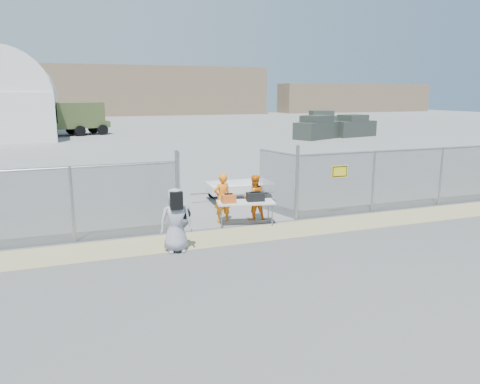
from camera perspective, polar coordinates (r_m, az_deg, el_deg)
name	(u,v)px	position (r m, az deg, el deg)	size (l,w,h in m)	color
ground	(265,244)	(13.24, 3.01, -6.36)	(160.00, 160.00, 0.00)	#474747
tarmac_inside	(115,131)	(53.93, -14.97, 7.19)	(160.00, 80.00, 0.01)	gray
dirt_strip	(251,234)	(14.12, 1.41, -5.14)	(44.00, 1.60, 0.01)	tan
distant_hills	(122,91)	(90.09, -14.16, 11.88)	(140.00, 6.00, 9.00)	#7F684F
chain_link_fence	(240,192)	(14.75, 0.00, 0.00)	(40.00, 0.20, 2.20)	gray
quonset_hangar	(10,94)	(51.78, -26.26, 10.62)	(9.00, 18.00, 8.00)	white
folding_table	(246,213)	(15.00, 0.69, -2.60)	(1.82, 0.76, 0.77)	silver
orange_bag	(229,199)	(14.70, -1.41, -0.82)	(0.43, 0.29, 0.27)	orange
black_duffel	(255,197)	(14.96, 1.88, -0.59)	(0.56, 0.33, 0.27)	black
security_worker_left	(222,198)	(15.17, -2.18, -0.78)	(0.59, 0.39, 1.63)	orange
security_worker_right	(254,198)	(15.46, 1.73, -0.68)	(0.75, 0.59, 1.55)	orange
visitor	(176,220)	(12.52, -7.84, -3.42)	(0.85, 0.55, 1.73)	#9B99A7
utility_trailer	(239,191)	(18.33, -0.10, 0.11)	(3.21, 1.65, 0.78)	silver
military_truck	(73,119)	(49.52, -19.72, 8.36)	(6.74, 2.49, 3.21)	#47552A
parked_vehicle_near	(317,127)	(43.80, 9.40, 7.77)	(4.61, 2.09, 2.09)	#313831
parked_vehicle_mid	(321,120)	(54.99, 9.87, 8.60)	(4.65, 2.10, 2.10)	#313831
parked_vehicle_far	(353,126)	(46.86, 13.57, 7.84)	(4.51, 2.04, 2.04)	#313831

